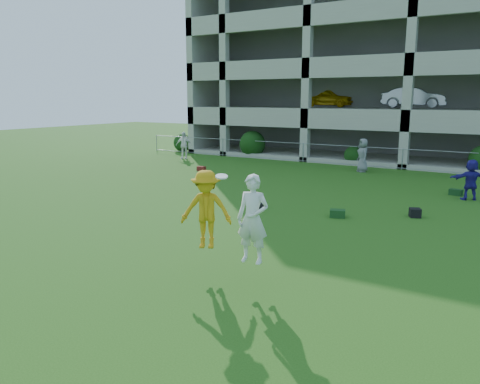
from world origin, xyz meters
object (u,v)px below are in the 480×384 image
Objects in this scene: frisbee_contest at (219,212)px; crate_d at (415,213)px; bystander_d at (471,180)px; parking_garage at (437,67)px; bystander_c at (363,155)px; bystander_b at (184,145)px.

crate_d is at bearing 71.07° from frisbee_contest.
bystander_d is 0.05× the size of parking_garage.
frisbee_contest reaches higher than crate_d.
bystander_c is 16.64m from frisbee_contest.
frisbee_contest reaches higher than bystander_d.
bystander_d is 12.41m from frisbee_contest.
bystander_c is at bearing -67.90° from bystander_d.
parking_garage is at bearing 90.41° from frisbee_contest.
parking_garage is (-2.86, 19.35, 5.86)m from crate_d.
bystander_b is at bearing -139.83° from parking_garage.
bystander_b is 17.94m from bystander_d.
bystander_b is 5.03× the size of crate_d.
frisbee_contest is at bearing -108.93° from crate_d.
bystander_d is (17.47, -4.11, -0.08)m from bystander_b.
bystander_b is at bearing 130.49° from frisbee_contest.
bystander_b reaches higher than crate_d.
parking_garage reaches higher than bystander_d.
crate_d is (-1.24, -3.96, -0.65)m from bystander_d.
frisbee_contest is at bearing -73.64° from bystander_b.
crate_d is at bearing 44.34° from bystander_d.
bystander_b is at bearing -126.73° from bystander_c.
parking_garage is at bearing 131.26° from bystander_c.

